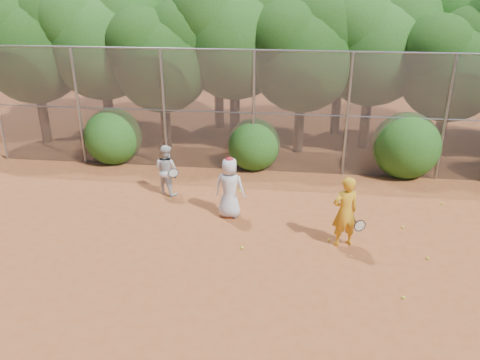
# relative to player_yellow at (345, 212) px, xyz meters

# --- Properties ---
(ground) EXTENTS (80.00, 80.00, 0.00)m
(ground) POSITION_rel_player_yellow_xyz_m (-1.66, -1.37, -0.89)
(ground) COLOR brown
(ground) RESTS_ON ground
(fence_back) EXTENTS (20.05, 0.09, 4.03)m
(fence_back) POSITION_rel_player_yellow_xyz_m (-1.78, 4.63, 1.16)
(fence_back) COLOR gray
(fence_back) RESTS_ON ground
(tree_0) EXTENTS (4.38, 3.81, 6.00)m
(tree_0) POSITION_rel_player_yellow_xyz_m (-11.11, 6.66, 3.04)
(tree_0) COLOR black
(tree_0) RESTS_ON ground
(tree_1) EXTENTS (4.64, 4.03, 6.35)m
(tree_1) POSITION_rel_player_yellow_xyz_m (-8.60, 7.17, 3.27)
(tree_1) COLOR black
(tree_1) RESTS_ON ground
(tree_2) EXTENTS (3.99, 3.47, 5.47)m
(tree_2) POSITION_rel_player_yellow_xyz_m (-6.11, 6.46, 2.69)
(tree_2) COLOR black
(tree_2) RESTS_ON ground
(tree_3) EXTENTS (4.89, 4.26, 6.70)m
(tree_3) POSITION_rel_player_yellow_xyz_m (-3.60, 7.47, 3.50)
(tree_3) COLOR black
(tree_3) RESTS_ON ground
(tree_4) EXTENTS (4.19, 3.64, 5.73)m
(tree_4) POSITION_rel_player_yellow_xyz_m (-1.11, 6.86, 2.87)
(tree_4) COLOR black
(tree_4) RESTS_ON ground
(tree_5) EXTENTS (4.51, 3.92, 6.17)m
(tree_5) POSITION_rel_player_yellow_xyz_m (1.39, 7.67, 3.16)
(tree_5) COLOR black
(tree_5) RESTS_ON ground
(tree_6) EXTENTS (3.86, 3.36, 5.29)m
(tree_6) POSITION_rel_player_yellow_xyz_m (3.89, 6.66, 2.58)
(tree_6) COLOR black
(tree_6) RESTS_ON ground
(tree_9) EXTENTS (4.83, 4.20, 6.62)m
(tree_9) POSITION_rel_player_yellow_xyz_m (-9.60, 9.47, 3.45)
(tree_9) COLOR black
(tree_9) RESTS_ON ground
(tree_10) EXTENTS (5.15, 4.48, 7.06)m
(tree_10) POSITION_rel_player_yellow_xyz_m (-4.60, 9.67, 3.73)
(tree_10) COLOR black
(tree_10) RESTS_ON ground
(tree_11) EXTENTS (4.64, 4.03, 6.35)m
(tree_11) POSITION_rel_player_yellow_xyz_m (0.40, 9.27, 3.27)
(tree_11) COLOR black
(tree_11) RESTS_ON ground
(tree_12) EXTENTS (5.02, 4.37, 6.88)m
(tree_12) POSITION_rel_player_yellow_xyz_m (4.90, 9.87, 3.62)
(tree_12) COLOR black
(tree_12) RESTS_ON ground
(bush_0) EXTENTS (2.00, 2.00, 2.00)m
(bush_0) POSITION_rel_player_yellow_xyz_m (-7.66, 4.93, 0.11)
(bush_0) COLOR #1C4C13
(bush_0) RESTS_ON ground
(bush_1) EXTENTS (1.80, 1.80, 1.80)m
(bush_1) POSITION_rel_player_yellow_xyz_m (-2.66, 4.93, 0.01)
(bush_1) COLOR #1C4C13
(bush_1) RESTS_ON ground
(bush_2) EXTENTS (2.20, 2.20, 2.20)m
(bush_2) POSITION_rel_player_yellow_xyz_m (2.34, 4.93, 0.21)
(bush_2) COLOR #1C4C13
(bush_2) RESTS_ON ground
(player_yellow) EXTENTS (0.88, 0.64, 1.79)m
(player_yellow) POSITION_rel_player_yellow_xyz_m (0.00, 0.00, 0.00)
(player_yellow) COLOR orange
(player_yellow) RESTS_ON ground
(player_teen) EXTENTS (0.89, 0.65, 1.71)m
(player_teen) POSITION_rel_player_yellow_xyz_m (-2.95, 1.17, -0.04)
(player_teen) COLOR silver
(player_teen) RESTS_ON ground
(player_white) EXTENTS (0.92, 0.84, 1.54)m
(player_white) POSITION_rel_player_yellow_xyz_m (-5.05, 2.41, -0.12)
(player_white) COLOR silver
(player_white) RESTS_ON ground
(ball_0) EXTENTS (0.07, 0.07, 0.07)m
(ball_0) POSITION_rel_player_yellow_xyz_m (-0.31, 0.13, -0.86)
(ball_0) COLOR yellow
(ball_0) RESTS_ON ground
(ball_1) EXTENTS (0.07, 0.07, 0.07)m
(ball_1) POSITION_rel_player_yellow_xyz_m (1.63, 1.03, -0.86)
(ball_1) COLOR yellow
(ball_1) RESTS_ON ground
(ball_2) EXTENTS (0.07, 0.07, 0.07)m
(ball_2) POSITION_rel_player_yellow_xyz_m (1.08, -2.03, -0.86)
(ball_2) COLOR yellow
(ball_2) RESTS_ON ground
(ball_3) EXTENTS (0.07, 0.07, 0.07)m
(ball_3) POSITION_rel_player_yellow_xyz_m (1.92, -0.43, -0.86)
(ball_3) COLOR yellow
(ball_3) RESTS_ON ground
(ball_4) EXTENTS (0.07, 0.07, 0.07)m
(ball_4) POSITION_rel_player_yellow_xyz_m (-2.40, -0.53, -0.86)
(ball_4) COLOR yellow
(ball_4) RESTS_ON ground
(ball_5) EXTENTS (0.07, 0.07, 0.07)m
(ball_5) POSITION_rel_player_yellow_xyz_m (3.03, 2.65, -0.86)
(ball_5) COLOR yellow
(ball_5) RESTS_ON ground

